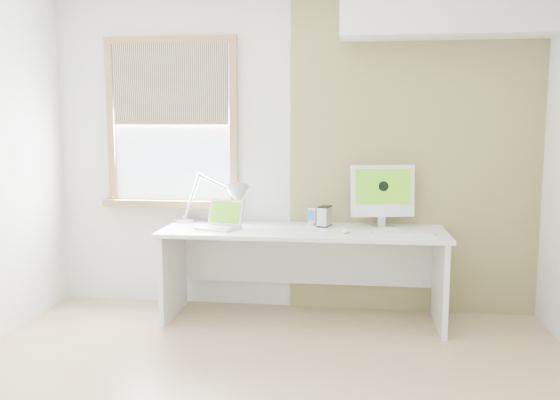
% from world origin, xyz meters
% --- Properties ---
extents(room, '(4.04, 3.54, 2.64)m').
position_xyz_m(room, '(0.00, 0.00, 1.30)').
color(room, tan).
rests_on(room, ground).
extents(accent_wall, '(2.00, 0.02, 2.60)m').
position_xyz_m(accent_wall, '(1.00, 1.74, 1.30)').
color(accent_wall, olive).
rests_on(accent_wall, room).
extents(soffit, '(1.60, 0.40, 0.42)m').
position_xyz_m(soffit, '(1.20, 1.57, 2.40)').
color(soffit, white).
rests_on(soffit, room).
extents(window, '(1.20, 0.14, 1.42)m').
position_xyz_m(window, '(-1.00, 1.71, 1.54)').
color(window, olive).
rests_on(window, room).
extents(desk, '(2.20, 0.70, 0.73)m').
position_xyz_m(desk, '(0.14, 1.44, 0.53)').
color(desk, white).
rests_on(desk, room).
extents(desk_lamp, '(0.71, 0.40, 0.42)m').
position_xyz_m(desk_lamp, '(-0.48, 1.48, 0.95)').
color(desk_lamp, silver).
rests_on(desk_lamp, desk).
extents(laptop, '(0.38, 0.34, 0.22)m').
position_xyz_m(laptop, '(-0.50, 1.36, 0.78)').
color(laptop, silver).
rests_on(laptop, desk).
extents(phone_dock, '(0.09, 0.09, 0.14)m').
position_xyz_m(phone_dock, '(0.19, 1.57, 0.77)').
color(phone_dock, silver).
rests_on(phone_dock, desk).
extents(external_drive, '(0.12, 0.15, 0.17)m').
position_xyz_m(external_drive, '(0.30, 1.53, 0.81)').
color(external_drive, silver).
rests_on(external_drive, desk).
extents(imac, '(0.51, 0.21, 0.49)m').
position_xyz_m(imac, '(0.75, 1.58, 1.01)').
color(imac, silver).
rests_on(imac, desk).
extents(keyboard, '(0.48, 0.16, 0.02)m').
position_xyz_m(keyboard, '(0.89, 1.20, 0.74)').
color(keyboard, white).
rests_on(keyboard, desk).
extents(mouse, '(0.06, 0.10, 0.03)m').
position_xyz_m(mouse, '(0.47, 1.27, 0.74)').
color(mouse, white).
rests_on(mouse, desk).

